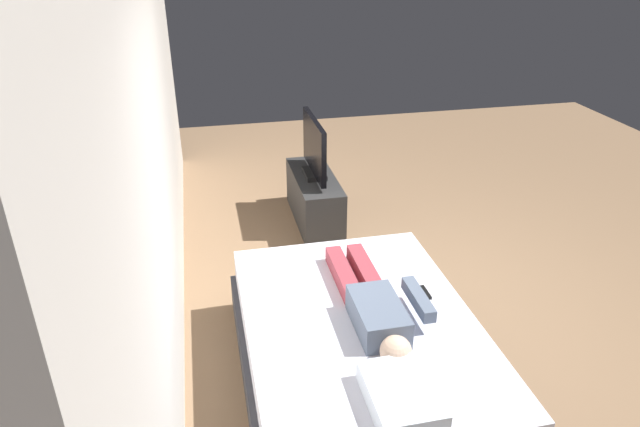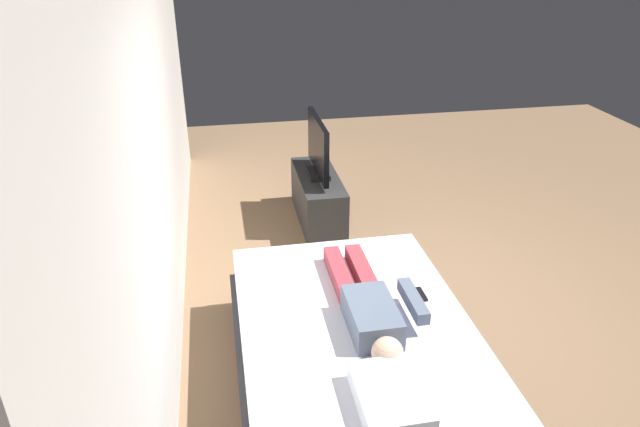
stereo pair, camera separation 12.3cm
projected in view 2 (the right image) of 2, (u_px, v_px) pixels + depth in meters
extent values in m
plane|color=#8C6B4C|center=(398.00, 305.00, 4.60)|extent=(10.00, 10.00, 0.00)
cube|color=silver|center=(156.00, 137.00, 4.03)|extent=(6.40, 0.10, 2.80)
cube|color=#333338|center=(354.00, 368.00, 3.72)|extent=(2.10, 1.50, 0.30)
cube|color=white|center=(355.00, 335.00, 3.60)|extent=(2.02, 1.42, 0.24)
cube|color=white|center=(390.00, 398.00, 2.88)|extent=(0.48, 0.34, 0.12)
cube|color=slate|center=(372.00, 317.00, 3.43)|extent=(0.48, 0.28, 0.18)
sphere|color=beige|center=(387.00, 353.00, 3.14)|extent=(0.18, 0.18, 0.18)
cube|color=#993842|center=(362.00, 273.00, 3.93)|extent=(0.60, 0.11, 0.11)
cube|color=#993842|center=(339.00, 275.00, 3.91)|extent=(0.60, 0.11, 0.11)
cube|color=slate|center=(413.00, 301.00, 3.51)|extent=(0.40, 0.08, 0.08)
cube|color=black|center=(421.00, 294.00, 3.78)|extent=(0.15, 0.04, 0.02)
cube|color=#2D2D2D|center=(318.00, 198.00, 5.82)|extent=(1.10, 0.40, 0.50)
cube|color=black|center=(318.00, 173.00, 5.70)|extent=(0.32, 0.20, 0.05)
cube|color=black|center=(318.00, 146.00, 5.57)|extent=(0.88, 0.05, 0.54)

